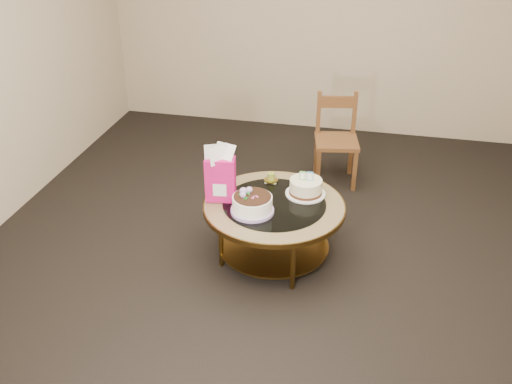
% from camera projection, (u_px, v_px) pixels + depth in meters
% --- Properties ---
extents(ground, '(5.00, 5.00, 0.00)m').
position_uv_depth(ground, '(273.00, 255.00, 4.29)').
color(ground, black).
rests_on(ground, ground).
extents(room_walls, '(4.52, 5.02, 2.61)m').
position_uv_depth(room_walls, '(277.00, 53.00, 3.52)').
color(room_walls, tan).
rests_on(room_walls, ground).
extents(coffee_table, '(1.02, 1.02, 0.46)m').
position_uv_depth(coffee_table, '(274.00, 213.00, 4.10)').
color(coffee_table, brown).
rests_on(coffee_table, ground).
extents(decorated_cake, '(0.30, 0.30, 0.18)m').
position_uv_depth(decorated_cake, '(252.00, 205.00, 3.93)').
color(decorated_cake, '#AE92CF').
rests_on(decorated_cake, coffee_table).
extents(cream_cake, '(0.29, 0.29, 0.19)m').
position_uv_depth(cream_cake, '(306.00, 187.00, 4.14)').
color(cream_cake, white).
rests_on(cream_cake, coffee_table).
extents(gift_bag, '(0.23, 0.18, 0.42)m').
position_uv_depth(gift_bag, '(220.00, 173.00, 4.01)').
color(gift_bag, '#D61464').
rests_on(gift_bag, coffee_table).
extents(pillar_candle, '(0.11, 0.11, 0.08)m').
position_uv_depth(pillar_candle, '(271.00, 178.00, 4.32)').
color(pillar_candle, '#E0CE5C').
rests_on(pillar_candle, coffee_table).
extents(dining_chair, '(0.44, 0.44, 0.82)m').
position_uv_depth(dining_chair, '(336.00, 139.00, 5.12)').
color(dining_chair, brown).
rests_on(dining_chair, ground).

